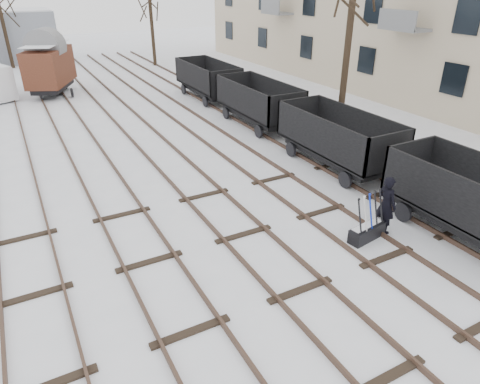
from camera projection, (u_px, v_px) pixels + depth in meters
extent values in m
plane|color=white|center=(300.00, 291.00, 10.88)|extent=(120.00, 120.00, 0.00)
cube|color=black|center=(27.00, 149.00, 19.60)|extent=(0.07, 52.00, 0.15)
cube|color=black|center=(37.00, 321.00, 9.90)|extent=(1.90, 0.20, 0.08)
cube|color=black|center=(63.00, 144.00, 20.27)|extent=(0.07, 52.00, 0.15)
cube|color=black|center=(94.00, 139.00, 20.87)|extent=(0.07, 52.00, 0.15)
cube|color=black|center=(161.00, 282.00, 11.17)|extent=(1.90, 0.20, 0.08)
cube|color=black|center=(126.00, 134.00, 21.54)|extent=(0.07, 52.00, 0.15)
cube|color=black|center=(153.00, 129.00, 22.15)|extent=(0.07, 52.00, 0.15)
cube|color=black|center=(260.00, 251.00, 12.44)|extent=(1.90, 0.20, 0.08)
cube|color=black|center=(182.00, 125.00, 22.81)|extent=(0.07, 52.00, 0.15)
cube|color=black|center=(206.00, 121.00, 23.42)|extent=(0.07, 52.00, 0.15)
cube|color=black|center=(340.00, 225.00, 13.71)|extent=(1.90, 0.20, 0.08)
cube|color=black|center=(232.00, 117.00, 24.08)|extent=(0.07, 52.00, 0.15)
cube|color=black|center=(254.00, 114.00, 24.69)|extent=(0.07, 52.00, 0.15)
cube|color=black|center=(407.00, 204.00, 14.99)|extent=(1.90, 0.20, 0.08)
cube|color=#989FAC|center=(14.00, 36.00, 39.61)|extent=(7.00, 6.00, 4.40)
cube|color=silver|center=(8.00, 10.00, 38.59)|extent=(6.86, 5.88, 0.10)
cube|color=black|center=(367.00, 232.00, 12.96)|extent=(1.35, 0.62, 0.44)
cube|color=black|center=(368.00, 226.00, 12.85)|extent=(1.33, 0.51, 0.06)
cube|color=silver|center=(368.00, 225.00, 12.84)|extent=(1.28, 0.46, 0.03)
cylinder|color=black|center=(359.00, 217.00, 12.36)|extent=(0.10, 0.32, 1.08)
cylinder|color=silver|center=(365.00, 214.00, 12.50)|extent=(0.10, 0.32, 1.08)
cylinder|color=#0D26AE|center=(370.00, 211.00, 12.63)|extent=(0.10, 0.32, 1.08)
cylinder|color=black|center=(375.00, 209.00, 12.77)|extent=(0.10, 0.32, 1.08)
cylinder|color=black|center=(381.00, 207.00, 12.91)|extent=(0.10, 0.32, 1.08)
imported|color=black|center=(386.00, 205.00, 13.04)|extent=(0.46, 0.69, 1.87)
cube|color=black|center=(476.00, 222.00, 12.76)|extent=(1.79, 4.93, 0.37)
cube|color=black|center=(477.00, 217.00, 12.68)|extent=(2.24, 5.60, 0.11)
cube|color=black|center=(459.00, 203.00, 11.88)|extent=(0.09, 5.60, 1.49)
cube|color=silver|center=(478.00, 214.00, 12.63)|extent=(2.02, 5.38, 0.06)
cylinder|color=black|center=(446.00, 198.00, 14.73)|extent=(0.11, 0.65, 0.65)
cube|color=black|center=(336.00, 153.00, 17.79)|extent=(1.79, 4.93, 0.37)
cube|color=black|center=(337.00, 148.00, 17.70)|extent=(2.24, 5.60, 0.11)
cube|color=black|center=(317.00, 135.00, 16.91)|extent=(0.09, 5.60, 1.49)
cube|color=black|center=(359.00, 127.00, 17.82)|extent=(0.09, 5.60, 1.49)
cube|color=silver|center=(337.00, 146.00, 17.66)|extent=(2.02, 5.38, 0.06)
cylinder|color=black|center=(345.00, 180.00, 16.07)|extent=(0.11, 0.65, 0.65)
cylinder|color=black|center=(328.00, 142.00, 19.76)|extent=(0.11, 0.65, 0.65)
cube|color=black|center=(258.00, 114.00, 22.81)|extent=(1.79, 4.93, 0.37)
cube|color=black|center=(258.00, 110.00, 22.73)|extent=(2.24, 5.60, 0.11)
cube|color=black|center=(240.00, 99.00, 21.94)|extent=(0.09, 5.60, 1.49)
cube|color=black|center=(276.00, 94.00, 22.85)|extent=(0.09, 5.60, 1.49)
cube|color=silver|center=(258.00, 109.00, 22.69)|extent=(2.02, 5.38, 0.06)
cylinder|color=black|center=(258.00, 131.00, 21.10)|extent=(0.11, 0.65, 0.65)
cylinder|color=black|center=(257.00, 108.00, 24.78)|extent=(0.11, 0.65, 0.65)
cube|color=black|center=(208.00, 89.00, 27.84)|extent=(1.79, 4.93, 0.37)
cube|color=black|center=(208.00, 86.00, 27.75)|extent=(2.24, 5.60, 0.11)
cube|color=black|center=(192.00, 76.00, 26.96)|extent=(0.09, 5.60, 1.49)
cube|color=black|center=(223.00, 73.00, 27.87)|extent=(0.09, 5.60, 1.49)
cube|color=silver|center=(208.00, 85.00, 27.71)|extent=(2.02, 5.38, 0.06)
cylinder|color=black|center=(205.00, 102.00, 26.12)|extent=(0.11, 0.65, 0.65)
cylinder|color=black|center=(211.00, 86.00, 29.81)|extent=(0.11, 0.65, 0.65)
cube|color=black|center=(53.00, 86.00, 28.77)|extent=(3.10, 4.14, 0.35)
cube|color=#4A2016|center=(49.00, 66.00, 28.19)|extent=(3.69, 4.79, 2.24)
cube|color=silver|center=(45.00, 44.00, 27.55)|extent=(3.41, 4.50, 0.03)
cylinder|color=black|center=(41.00, 96.00, 27.40)|extent=(0.10, 0.60, 0.60)
cylinder|color=black|center=(66.00, 84.00, 30.38)|extent=(0.10, 0.60, 0.60)
cylinder|color=black|center=(0.00, 86.00, 29.53)|extent=(0.25, 0.79, 0.79)
cylinder|color=black|center=(347.00, 57.00, 18.98)|extent=(0.30, 0.30, 7.96)
cylinder|color=black|center=(6.00, 35.00, 36.18)|extent=(0.30, 0.30, 5.42)
cylinder|color=black|center=(152.00, 30.00, 37.22)|extent=(0.30, 0.30, 5.94)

